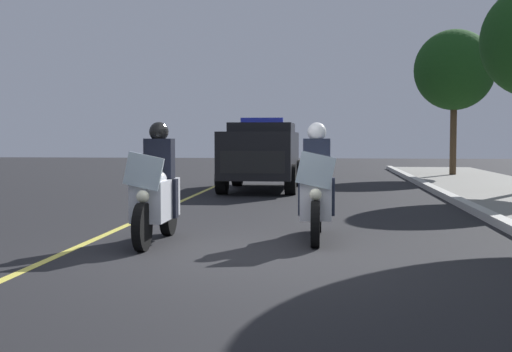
{
  "coord_description": "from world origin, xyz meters",
  "views": [
    {
      "loc": [
        8.65,
        1.09,
        1.5
      ],
      "look_at": [
        -1.85,
        0.0,
        0.9
      ],
      "focal_mm": 48.01,
      "sensor_mm": 36.0,
      "label": 1
    }
  ],
  "objects_px": {
    "police_motorcycle_lead_left": "(156,194)",
    "police_motorcycle_lead_right": "(316,192)",
    "police_suv": "(262,152)",
    "tree_behind_suv": "(454,70)"
  },
  "relations": [
    {
      "from": "tree_behind_suv",
      "to": "police_motorcycle_lead_left",
      "type": "bearing_deg",
      "value": -23.07
    },
    {
      "from": "police_motorcycle_lead_left",
      "to": "police_suv",
      "type": "distance_m",
      "value": 9.85
    },
    {
      "from": "police_motorcycle_lead_left",
      "to": "tree_behind_suv",
      "type": "xyz_separation_m",
      "value": [
        -16.68,
        7.11,
        3.28
      ]
    },
    {
      "from": "police_motorcycle_lead_left",
      "to": "police_motorcycle_lead_right",
      "type": "bearing_deg",
      "value": 103.58
    },
    {
      "from": "police_motorcycle_lead_left",
      "to": "police_suv",
      "type": "xyz_separation_m",
      "value": [
        -9.83,
        0.57,
        0.37
      ]
    },
    {
      "from": "police_motorcycle_lead_right",
      "to": "tree_behind_suv",
      "type": "distance_m",
      "value": 17.17
    },
    {
      "from": "police_motorcycle_lead_left",
      "to": "police_motorcycle_lead_right",
      "type": "xyz_separation_m",
      "value": [
        -0.55,
        2.26,
        0.0
      ]
    },
    {
      "from": "police_motorcycle_lead_right",
      "to": "tree_behind_suv",
      "type": "relative_size",
      "value": 0.4
    },
    {
      "from": "police_suv",
      "to": "tree_behind_suv",
      "type": "xyz_separation_m",
      "value": [
        -6.85,
        6.53,
        2.91
      ]
    },
    {
      "from": "police_motorcycle_lead_right",
      "to": "police_suv",
      "type": "bearing_deg",
      "value": -169.7
    }
  ]
}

